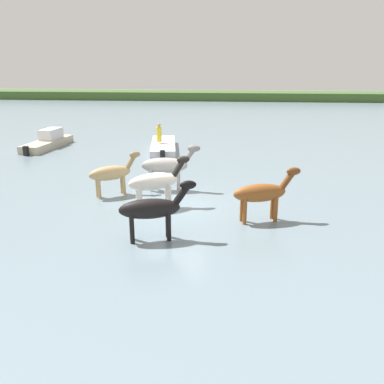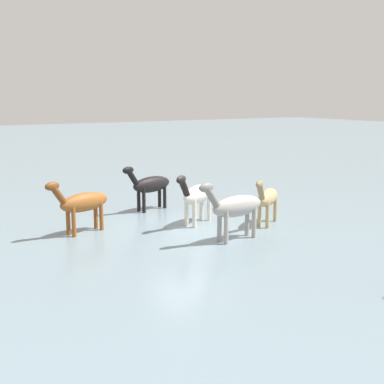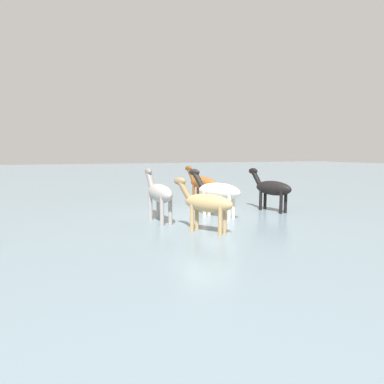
{
  "view_description": "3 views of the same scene",
  "coord_description": "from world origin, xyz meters",
  "px_view_note": "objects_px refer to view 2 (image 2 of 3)",
  "views": [
    {
      "loc": [
        2.11,
        -15.36,
        5.55
      ],
      "look_at": [
        0.73,
        -0.37,
        0.73
      ],
      "focal_mm": 38.21,
      "sensor_mm": 36.0,
      "label": 1
    },
    {
      "loc": [
        8.89,
        15.09,
        4.68
      ],
      "look_at": [
        -0.82,
        -0.88,
        1.11
      ],
      "focal_mm": 47.1,
      "sensor_mm": 36.0,
      "label": 2
    },
    {
      "loc": [
        -12.56,
        5.32,
        2.68
      ],
      "look_at": [
        -0.53,
        0.71,
        1.1
      ],
      "focal_mm": 29.83,
      "sensor_mm": 36.0,
      "label": 3
    }
  ],
  "objects_px": {
    "horse_pinto_flank": "(267,198)",
    "horse_gray_outer": "(235,207)",
    "horse_mid_herd": "(150,185)",
    "horse_chestnut_trailing": "(197,195)",
    "horse_dun_straggler": "(82,203)"
  },
  "relations": [
    {
      "from": "horse_pinto_flank",
      "to": "horse_gray_outer",
      "type": "bearing_deg",
      "value": -9.93
    },
    {
      "from": "horse_gray_outer",
      "to": "horse_mid_herd",
      "type": "height_order",
      "value": "horse_gray_outer"
    },
    {
      "from": "horse_gray_outer",
      "to": "horse_pinto_flank",
      "type": "bearing_deg",
      "value": -161.11
    },
    {
      "from": "horse_chestnut_trailing",
      "to": "horse_dun_straggler",
      "type": "relative_size",
      "value": 0.96
    },
    {
      "from": "horse_dun_straggler",
      "to": "horse_chestnut_trailing",
      "type": "bearing_deg",
      "value": 148.5
    },
    {
      "from": "horse_dun_straggler",
      "to": "horse_pinto_flank",
      "type": "bearing_deg",
      "value": 140.97
    },
    {
      "from": "horse_pinto_flank",
      "to": "horse_chestnut_trailing",
      "type": "bearing_deg",
      "value": -68.5
    },
    {
      "from": "horse_chestnut_trailing",
      "to": "horse_pinto_flank",
      "type": "height_order",
      "value": "horse_chestnut_trailing"
    },
    {
      "from": "horse_gray_outer",
      "to": "horse_mid_herd",
      "type": "xyz_separation_m",
      "value": [
        0.37,
        -5.44,
        -0.06
      ]
    },
    {
      "from": "horse_pinto_flank",
      "to": "horse_mid_herd",
      "type": "distance_m",
      "value": 5.11
    },
    {
      "from": "horse_gray_outer",
      "to": "horse_pinto_flank",
      "type": "height_order",
      "value": "horse_gray_outer"
    },
    {
      "from": "horse_pinto_flank",
      "to": "horse_dun_straggler",
      "type": "distance_m",
      "value": 6.64
    },
    {
      "from": "horse_pinto_flank",
      "to": "horse_dun_straggler",
      "type": "bearing_deg",
      "value": -56.33
    },
    {
      "from": "horse_mid_herd",
      "to": "horse_pinto_flank",
      "type": "bearing_deg",
      "value": 104.64
    },
    {
      "from": "horse_chestnut_trailing",
      "to": "horse_gray_outer",
      "type": "xyz_separation_m",
      "value": [
        0.06,
        2.46,
        0.03
      ]
    }
  ]
}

